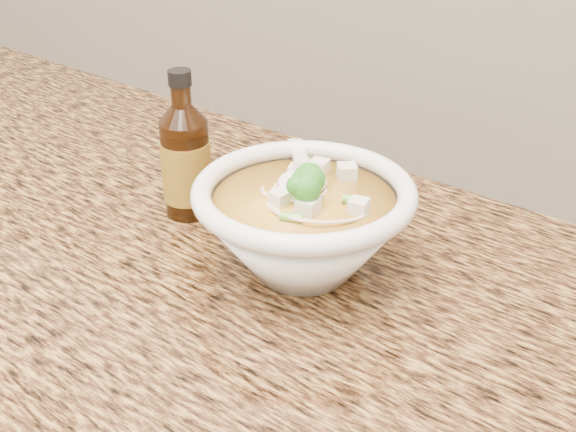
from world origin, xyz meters
The scene contains 3 objects.
counter_slab centered at (0.00, 1.68, 0.88)m, with size 4.00×0.68×0.04m, color #A0783A.
soup_bowl centered at (0.02, 1.71, 0.95)m, with size 0.22×0.22×0.12m.
hot_sauce_bottle centered at (-0.16, 1.73, 0.97)m, with size 0.06×0.06×0.17m.
Camera 1 is at (0.39, 1.21, 1.31)m, focal length 45.00 mm.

